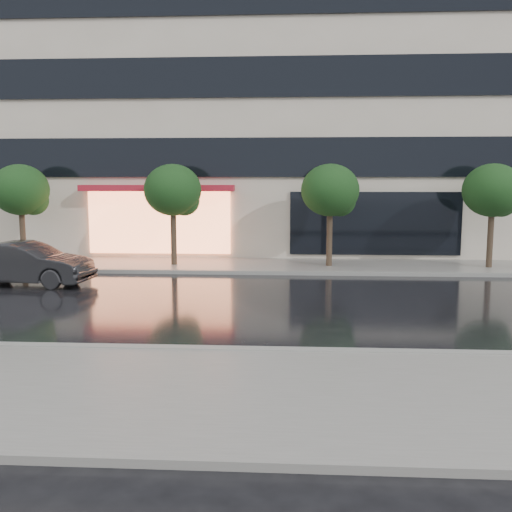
{
  "coord_description": "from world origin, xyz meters",
  "views": [
    {
      "loc": [
        1.48,
        -11.73,
        3.38
      ],
      "look_at": [
        0.61,
        3.06,
        1.4
      ],
      "focal_mm": 40.0,
      "sensor_mm": 36.0,
      "label": 1
    }
  ],
  "objects": [
    {
      "name": "office_building",
      "position": [
        -0.0,
        17.97,
        9.0
      ],
      "size": [
        30.0,
        12.76,
        18.0
      ],
      "color": "beige",
      "rests_on": "ground"
    },
    {
      "name": "tree_far_west",
      "position": [
        -8.94,
        10.03,
        2.92
      ],
      "size": [
        2.2,
        2.2,
        3.99
      ],
      "color": "#33261C",
      "rests_on": "ground"
    },
    {
      "name": "sidewalk_far",
      "position": [
        0.0,
        10.25,
        0.06
      ],
      "size": [
        60.0,
        3.5,
        0.12
      ],
      "primitive_type": "cube",
      "color": "slate",
      "rests_on": "ground"
    },
    {
      "name": "tree_mid_east",
      "position": [
        3.06,
        10.03,
        2.92
      ],
      "size": [
        2.2,
        2.2,
        3.99
      ],
      "color": "#33261C",
      "rests_on": "ground"
    },
    {
      "name": "tree_mid_west",
      "position": [
        -2.94,
        10.03,
        2.92
      ],
      "size": [
        2.2,
        2.2,
        3.99
      ],
      "color": "#33261C",
      "rests_on": "ground"
    },
    {
      "name": "parked_car",
      "position": [
        -7.01,
        6.0,
        0.7
      ],
      "size": [
        4.36,
        1.88,
        1.4
      ],
      "primitive_type": "imported",
      "rotation": [
        0.0,
        0.0,
        1.48
      ],
      "color": "black",
      "rests_on": "ground"
    },
    {
      "name": "sidewalk_near",
      "position": [
        0.0,
        -3.25,
        0.06
      ],
      "size": [
        60.0,
        4.5,
        0.12
      ],
      "primitive_type": "cube",
      "color": "slate",
      "rests_on": "ground"
    },
    {
      "name": "tree_far_east",
      "position": [
        9.06,
        10.03,
        2.92
      ],
      "size": [
        2.2,
        2.2,
        3.99
      ],
      "color": "#33261C",
      "rests_on": "ground"
    },
    {
      "name": "curb_near",
      "position": [
        0.0,
        -1.0,
        0.07
      ],
      "size": [
        60.0,
        0.25,
        0.14
      ],
      "primitive_type": "cube",
      "color": "gray",
      "rests_on": "ground"
    },
    {
      "name": "ground",
      "position": [
        0.0,
        0.0,
        0.0
      ],
      "size": [
        120.0,
        120.0,
        0.0
      ],
      "primitive_type": "plane",
      "color": "black",
      "rests_on": "ground"
    },
    {
      "name": "curb_far",
      "position": [
        0.0,
        8.5,
        0.07
      ],
      "size": [
        60.0,
        0.25,
        0.14
      ],
      "primitive_type": "cube",
      "color": "gray",
      "rests_on": "ground"
    }
  ]
}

